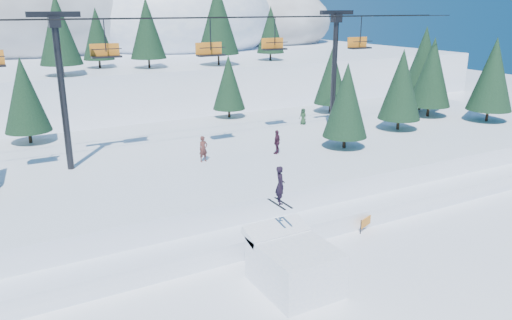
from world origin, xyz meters
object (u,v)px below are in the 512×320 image
jump_kicker (293,263)px  banner_near (372,218)px  banner_far (419,203)px  chairlift (200,60)px

jump_kicker → banner_near: size_ratio=2.15×
jump_kicker → banner_far: (12.50, 3.90, -0.71)m
jump_kicker → banner_near: (8.02, 3.46, -0.71)m
banner_near → chairlift: bearing=113.8°
jump_kicker → banner_near: 8.76m
chairlift → banner_near: chairlift is taller
banner_near → banner_far: size_ratio=0.93×
chairlift → banner_near: bearing=-66.2°
chairlift → banner_far: chairlift is taller
chairlift → banner_far: (10.20, -12.53, -8.78)m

